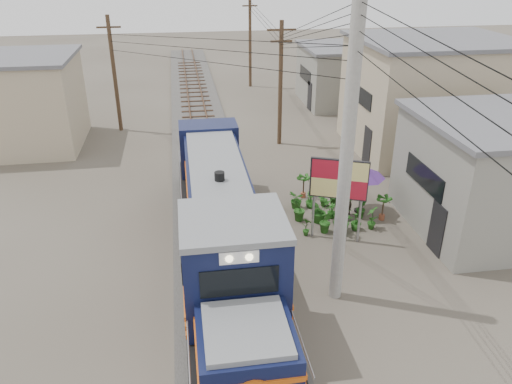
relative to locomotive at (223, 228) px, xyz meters
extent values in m
plane|color=#473F35|center=(0.00, -1.61, -1.70)|extent=(120.00, 120.00, 0.00)
cube|color=#595651|center=(0.00, 8.39, -1.62)|extent=(3.60, 70.00, 0.16)
cube|color=#51331E|center=(-0.54, 8.39, -1.44)|extent=(0.08, 70.00, 0.12)
cube|color=#51331E|center=(0.54, 8.39, -1.44)|extent=(0.08, 70.00, 0.12)
cube|color=black|center=(0.00, 0.05, -0.94)|extent=(2.84, 15.65, 0.54)
cube|color=black|center=(0.00, -4.84, -1.23)|extent=(2.15, 3.13, 0.64)
cube|color=black|center=(0.00, 4.94, -1.23)|extent=(2.15, 3.13, 0.64)
cube|color=#0F1437|center=(0.00, -6.01, -0.11)|extent=(2.33, 2.35, 1.47)
cube|color=#0F1437|center=(0.00, -3.57, 0.67)|extent=(2.78, 2.54, 3.03)
cube|color=slate|center=(0.00, -3.57, 2.24)|extent=(2.84, 2.67, 0.18)
cube|color=black|center=(0.00, -4.85, 1.21)|extent=(1.99, 0.06, 0.78)
cube|color=white|center=(0.00, -4.86, 1.94)|extent=(0.98, 0.06, 0.34)
cube|color=#0F1437|center=(0.00, 2.50, 0.28)|extent=(2.21, 9.58, 2.25)
cube|color=slate|center=(0.00, 2.50, 1.46)|extent=(1.99, 9.58, 0.18)
cube|color=#D15813|center=(0.00, 0.05, -0.40)|extent=(2.88, 15.65, 0.14)
cube|color=#D15813|center=(0.00, 0.05, -0.11)|extent=(2.88, 15.65, 0.14)
cube|color=#D15813|center=(0.00, 0.05, 0.18)|extent=(2.88, 15.65, 0.14)
cylinder|color=#9E9B93|center=(3.50, -2.11, 3.30)|extent=(0.40, 0.40, 10.00)
cylinder|color=#4C3826|center=(4.50, 12.39, 1.80)|extent=(0.24, 0.24, 7.00)
cube|color=#4C3826|center=(4.50, 12.39, 4.80)|extent=(1.60, 0.10, 0.10)
cube|color=#4C3826|center=(4.50, 12.39, 4.20)|extent=(1.20, 0.10, 0.10)
cylinder|color=#4C3826|center=(4.80, 26.39, 2.05)|extent=(0.24, 0.24, 7.50)
cube|color=#4C3826|center=(4.80, 26.39, 4.70)|extent=(1.20, 0.10, 0.10)
cylinder|color=#4C3826|center=(-5.00, 16.39, 1.80)|extent=(0.24, 0.24, 7.00)
cube|color=#4C3826|center=(-5.00, 16.39, 4.80)|extent=(1.60, 0.10, 0.10)
cube|color=#4C3826|center=(-5.00, 16.39, 4.20)|extent=(1.20, 0.10, 0.10)
cube|color=gray|center=(11.50, 1.39, 0.55)|extent=(7.00, 6.00, 4.50)
cube|color=black|center=(7.98, 1.39, 0.77)|extent=(0.05, 3.00, 0.90)
cube|color=tan|center=(12.50, 10.39, 1.30)|extent=(8.00, 7.00, 6.00)
cube|color=slate|center=(12.50, 10.39, 4.40)|extent=(8.40, 7.35, 0.20)
cube|color=black|center=(8.48, 10.39, 1.60)|extent=(0.05, 3.50, 0.90)
cube|color=gray|center=(11.00, 20.39, 0.30)|extent=(6.00, 6.00, 4.00)
cube|color=slate|center=(11.00, 20.39, 2.40)|extent=(6.30, 6.30, 0.20)
cube|color=black|center=(7.98, 20.39, 0.50)|extent=(0.05, 3.00, 0.90)
cube|color=tan|center=(-10.00, 14.39, 0.80)|extent=(6.00, 6.00, 5.00)
cube|color=slate|center=(-10.00, 14.39, 3.40)|extent=(6.30, 6.30, 0.20)
cylinder|color=#99999E|center=(3.73, 1.75, -0.45)|extent=(0.10, 0.10, 2.49)
cylinder|color=#99999E|center=(5.39, 1.07, -0.45)|extent=(0.10, 0.10, 2.49)
cube|color=black|center=(4.56, 1.41, 0.89)|extent=(2.07, 0.95, 1.60)
cube|color=#B7182D|center=(4.56, 1.38, 0.89)|extent=(1.97, 0.87, 1.50)
cylinder|color=black|center=(6.28, 3.45, -1.65)|extent=(0.39, 0.39, 0.10)
cylinder|color=#99999E|center=(6.28, 3.45, -0.72)|extent=(0.05, 0.05, 1.97)
cone|color=#50297C|center=(6.28, 3.45, 0.22)|extent=(2.58, 2.58, 0.49)
imported|color=black|center=(5.63, 3.22, -0.96)|extent=(0.64, 0.55, 1.49)
imported|color=#225A19|center=(3.50, 1.81, -1.29)|extent=(0.52, 0.50, 0.82)
imported|color=#225A19|center=(4.35, 1.92, -1.20)|extent=(0.66, 0.58, 1.00)
imported|color=#225A19|center=(4.99, 1.80, -1.16)|extent=(1.30, 1.29, 1.09)
imported|color=#225A19|center=(5.62, 1.95, -1.31)|extent=(0.60, 0.60, 0.77)
imported|color=#225A19|center=(6.28, 1.93, -1.17)|extent=(0.63, 0.67, 1.05)
imported|color=#225A19|center=(3.47, 3.01, -1.16)|extent=(0.69, 0.75, 1.08)
imported|color=#225A19|center=(4.31, 2.86, -1.18)|extent=(1.21, 1.17, 1.03)
imported|color=#225A19|center=(4.92, 3.09, -1.37)|extent=(0.45, 0.45, 0.67)
imported|color=#225A19|center=(5.44, 2.86, -1.19)|extent=(0.61, 0.48, 1.01)
imported|color=#225A19|center=(6.18, 2.97, -1.26)|extent=(0.57, 0.61, 0.88)
imported|color=#225A19|center=(3.64, 4.15, -1.29)|extent=(0.65, 0.75, 0.83)
imported|color=#225A19|center=(4.26, 4.15, -1.33)|extent=(0.57, 0.57, 0.74)
imported|color=#225A19|center=(4.89, 4.18, -1.14)|extent=(0.68, 0.72, 1.13)
imported|color=#225A19|center=(5.42, 4.22, -1.25)|extent=(0.63, 0.63, 0.89)
camera|label=1|loc=(-1.16, -14.99, 8.66)|focal=35.00mm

